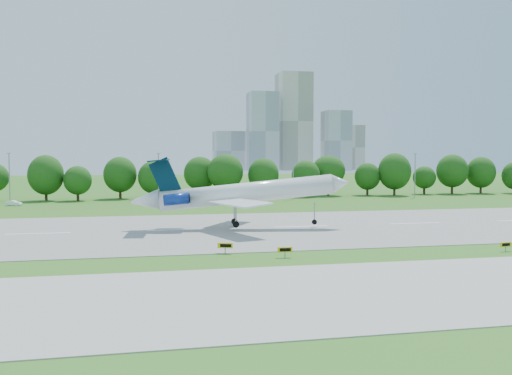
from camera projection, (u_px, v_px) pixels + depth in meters
name	position (u px, v px, depth m)	size (l,w,h in m)	color
ground	(362.00, 253.00, 67.20)	(600.00, 600.00, 0.00)	#2E5C18
runway	(301.00, 227.00, 91.59)	(400.00, 45.00, 0.08)	gray
taxiway	(444.00, 286.00, 49.63)	(400.00, 23.00, 0.08)	#ADADA8
tree_line	(231.00, 175.00, 156.63)	(288.40, 8.40, 10.40)	#382314
light_poles	(228.00, 176.00, 146.34)	(175.90, 0.25, 12.19)	gray
skyline	(289.00, 133.00, 467.92)	(127.00, 52.00, 80.00)	#B2B2B7
airliner	(236.00, 193.00, 89.22)	(34.79, 25.07, 10.89)	white
taxi_sign_left	(225.00, 246.00, 66.48)	(1.75, 0.80, 1.26)	gray
taxi_sign_centre	(285.00, 250.00, 63.85)	(1.69, 0.28, 1.19)	gray
taxi_sign_right	(506.00, 245.00, 68.04)	(1.56, 0.39, 1.09)	gray
service_vehicle_a	(13.00, 203.00, 131.16)	(1.31, 3.75, 1.24)	white
service_vehicle_b	(213.00, 198.00, 148.48)	(1.30, 3.22, 1.10)	silver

